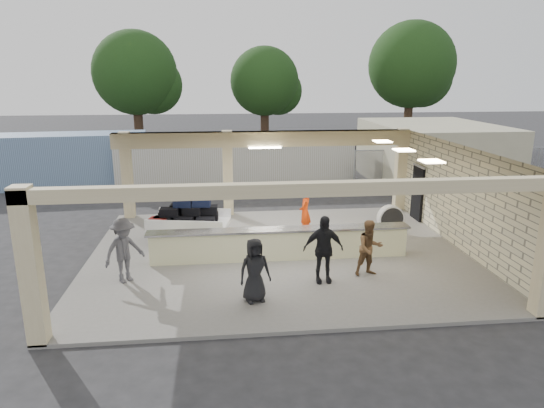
{
  "coord_description": "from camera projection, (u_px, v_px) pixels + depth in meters",
  "views": [
    {
      "loc": [
        -1.79,
        -14.7,
        5.69
      ],
      "look_at": [
        -0.09,
        1.0,
        1.47
      ],
      "focal_mm": 32.0,
      "sensor_mm": 36.0,
      "label": 1
    }
  ],
  "objects": [
    {
      "name": "car_white_b",
      "position": [
        421.0,
        157.0,
        29.84
      ],
      "size": [
        5.42,
        3.42,
        1.6
      ],
      "primitive_type": "imported",
      "rotation": [
        0.0,
        0.0,
        1.24
      ],
      "color": "white",
      "rests_on": "ground"
    },
    {
      "name": "pavilion",
      "position": [
        282.0,
        210.0,
        16.09
      ],
      "size": [
        12.01,
        10.0,
        3.55
      ],
      "color": "slate",
      "rests_on": "ground"
    },
    {
      "name": "passenger_c",
      "position": [
        124.0,
        250.0,
        13.33
      ],
      "size": [
        1.18,
        1.08,
        1.83
      ],
      "primitive_type": "imported",
      "rotation": [
        0.0,
        0.0,
        0.69
      ],
      "color": "#4E4D52",
      "rests_on": "pavilion"
    },
    {
      "name": "car_white_a",
      "position": [
        405.0,
        158.0,
        29.99
      ],
      "size": [
        5.18,
        2.9,
        1.41
      ],
      "primitive_type": "imported",
      "rotation": [
        0.0,
        0.0,
        1.45
      ],
      "color": "white",
      "rests_on": "ground"
    },
    {
      "name": "luggage_cart",
      "position": [
        187.0,
        219.0,
        16.59
      ],
      "size": [
        2.87,
        2.09,
        1.52
      ],
      "rotation": [
        0.0,
        0.0,
        -0.19
      ],
      "color": "white",
      "rests_on": "pavilion"
    },
    {
      "name": "tree_mid",
      "position": [
        268.0,
        84.0,
        39.86
      ],
      "size": [
        6.0,
        5.6,
        8.0
      ],
      "color": "#382619",
      "rests_on": "ground"
    },
    {
      "name": "baggage_counter",
      "position": [
        280.0,
        244.0,
        15.14
      ],
      "size": [
        8.2,
        0.58,
        0.98
      ],
      "color": "beige",
      "rests_on": "pavilion"
    },
    {
      "name": "tree_right",
      "position": [
        414.0,
        68.0,
        39.83
      ],
      "size": [
        7.2,
        7.0,
        10.0
      ],
      "color": "#382619",
      "rests_on": "ground"
    },
    {
      "name": "fence",
      "position": [
        466.0,
        167.0,
        25.29
      ],
      "size": [
        12.06,
        0.06,
        2.03
      ],
      "color": "gray",
      "rests_on": "ground"
    },
    {
      "name": "passenger_a",
      "position": [
        370.0,
        248.0,
        13.8
      ],
      "size": [
        0.84,
        0.47,
        1.64
      ],
      "primitive_type": "imported",
      "rotation": [
        0.0,
        0.0,
        0.16
      ],
      "color": "brown",
      "rests_on": "pavilion"
    },
    {
      "name": "car_dark",
      "position": [
        356.0,
        154.0,
        31.14
      ],
      "size": [
        4.55,
        3.94,
        1.5
      ],
      "primitive_type": "imported",
      "rotation": [
        0.0,
        0.0,
        0.93
      ],
      "color": "black",
      "rests_on": "ground"
    },
    {
      "name": "adjacent_building",
      "position": [
        432.0,
        154.0,
        25.95
      ],
      "size": [
        6.0,
        8.0,
        3.2
      ],
      "primitive_type": "cube",
      "color": "#B8B392",
      "rests_on": "ground"
    },
    {
      "name": "ground",
      "position": [
        278.0,
        255.0,
        15.77
      ],
      "size": [
        120.0,
        120.0,
        0.0
      ],
      "primitive_type": "plane",
      "color": "#252527",
      "rests_on": "ground"
    },
    {
      "name": "drum_fan",
      "position": [
        390.0,
        218.0,
        17.54
      ],
      "size": [
        0.95,
        0.52,
        1.05
      ],
      "rotation": [
        0.0,
        0.0,
        0.04
      ],
      "color": "white",
      "rests_on": "pavilion"
    },
    {
      "name": "passenger_d",
      "position": [
        255.0,
        270.0,
        12.21
      ],
      "size": [
        0.87,
        0.52,
        1.66
      ],
      "primitive_type": "imported",
      "rotation": [
        0.0,
        0.0,
        0.25
      ],
      "color": "black",
      "rests_on": "pavilion"
    },
    {
      "name": "tree_left",
      "position": [
        140.0,
        76.0,
        36.74
      ],
      "size": [
        6.6,
        6.3,
        9.0
      ],
      "color": "#382619",
      "rests_on": "ground"
    },
    {
      "name": "container_white",
      "position": [
        236.0,
        159.0,
        25.99
      ],
      "size": [
        12.35,
        2.48,
        2.68
      ],
      "primitive_type": "cube",
      "rotation": [
        0.0,
        0.0,
        0.0
      ],
      "color": "silver",
      "rests_on": "ground"
    },
    {
      "name": "container_blue",
      "position": [
        43.0,
        161.0,
        25.27
      ],
      "size": [
        10.69,
        3.43,
        2.73
      ],
      "primitive_type": "cube",
      "rotation": [
        0.0,
        0.0,
        0.09
      ],
      "color": "#7394B8",
      "rests_on": "ground"
    },
    {
      "name": "passenger_b",
      "position": [
        323.0,
        249.0,
        13.32
      ],
      "size": [
        1.12,
        0.41,
        1.91
      ],
      "primitive_type": "imported",
      "rotation": [
        0.0,
        0.0,
        0.0
      ],
      "color": "black",
      "rests_on": "pavilion"
    },
    {
      "name": "baggage_handler",
      "position": [
        305.0,
        212.0,
        17.31
      ],
      "size": [
        0.57,
        0.7,
        1.68
      ],
      "primitive_type": "imported",
      "rotation": [
        0.0,
        0.0,
        4.27
      ],
      "color": "#F53F0C",
      "rests_on": "pavilion"
    }
  ]
}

